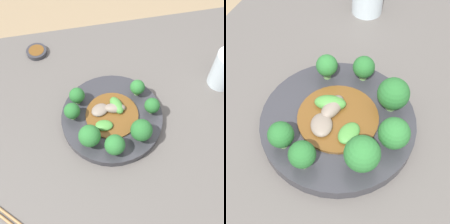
# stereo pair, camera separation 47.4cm
# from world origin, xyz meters

# --- Properties ---
(table) EXTENTS (0.96, 0.83, 0.76)m
(table) POSITION_xyz_m (0.00, 0.00, 0.38)
(table) COLOR #5B5651
(table) RESTS_ON ground_plane
(plate) EXTENTS (0.29, 0.29, 0.02)m
(plate) POSITION_xyz_m (-0.05, 0.02, 0.77)
(plate) COLOR #333338
(plate) RESTS_ON table
(broccoli_northeast) EXTENTS (0.04, 0.04, 0.05)m
(broccoli_northeast) POSITION_xyz_m (0.04, 0.08, 0.81)
(broccoli_northeast) COLOR #70A356
(broccoli_northeast) RESTS_ON plate
(broccoli_east) EXTENTS (0.04, 0.04, 0.05)m
(broccoli_east) POSITION_xyz_m (0.07, 0.02, 0.81)
(broccoli_east) COLOR #7AAD5B
(broccoli_east) RESTS_ON plate
(broccoli_northwest) EXTENTS (0.04, 0.04, 0.06)m
(broccoli_northwest) POSITION_xyz_m (-0.13, 0.09, 0.81)
(broccoli_northwest) COLOR #7AAD5B
(broccoli_northwest) RESTS_ON plate
(broccoli_south) EXTENTS (0.05, 0.05, 0.06)m
(broccoli_south) POSITION_xyz_m (-0.06, -0.08, 0.82)
(broccoli_south) COLOR #70A356
(broccoli_south) RESTS_ON plate
(broccoli_west) EXTENTS (0.04, 0.04, 0.06)m
(broccoli_west) POSITION_xyz_m (-0.15, 0.04, 0.82)
(broccoli_west) COLOR #7AAD5B
(broccoli_west) RESTS_ON plate
(broccoli_southeast) EXTENTS (0.06, 0.06, 0.07)m
(broccoli_southeast) POSITION_xyz_m (0.02, -0.06, 0.82)
(broccoli_southeast) COLOR #70A356
(broccoli_southeast) RESTS_ON plate
(broccoli_southwest) EXTENTS (0.06, 0.06, 0.07)m
(broccoli_southwest) POSITION_xyz_m (-0.12, -0.05, 0.82)
(broccoli_southwest) COLOR #7AAD5B
(broccoli_southwest) RESTS_ON plate
(stirfry_center) EXTENTS (0.15, 0.15, 0.03)m
(stirfry_center) POSITION_xyz_m (-0.05, 0.03, 0.79)
(stirfry_center) COLOR brown
(stirfry_center) RESTS_ON plate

